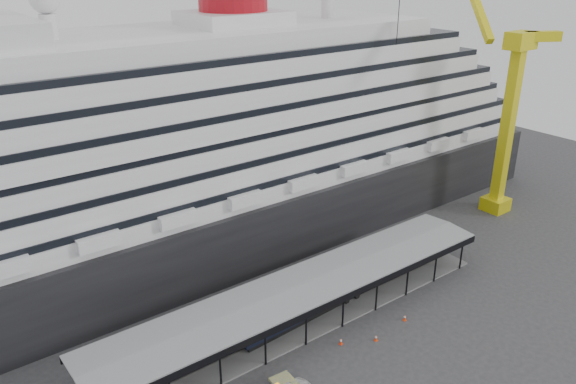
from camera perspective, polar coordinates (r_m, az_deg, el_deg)
name	(u,v)px	position (r m, az deg, el deg)	size (l,w,h in m)	color
ground	(329,339)	(69.51, 4.23, -14.67)	(200.00, 200.00, 0.00)	#313133
cruise_ship	(192,130)	(85.19, -9.72, 6.23)	(130.00, 30.00, 43.90)	black
platform_canopy	(304,303)	(71.21, 1.60, -11.23)	(56.00, 9.18, 5.30)	slate
crane_yellow	(505,101)	(101.10, 21.20, 8.58)	(23.83, 18.78, 47.60)	gold
pullman_carriage	(306,302)	(71.35, 1.82, -11.10)	(20.29, 3.62, 19.82)	black
traffic_cone_left	(341,341)	(68.60, 5.39, -14.85)	(0.54, 0.54, 0.84)	#FC350E
traffic_cone_mid	(376,338)	(69.64, 8.94, -14.42)	(0.43, 0.43, 0.81)	red
traffic_cone_right	(405,318)	(73.56, 11.78, -12.38)	(0.43, 0.43, 0.82)	red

